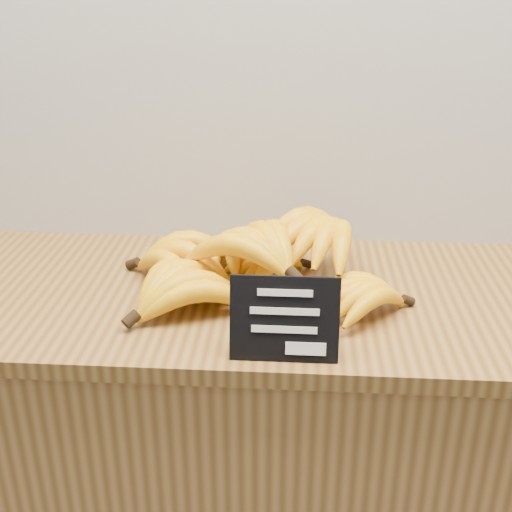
% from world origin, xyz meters
% --- Properties ---
extents(counter, '(1.32, 0.50, 0.90)m').
position_xyz_m(counter, '(0.15, 2.75, 0.45)').
color(counter, '#A17034').
rests_on(counter, ground).
extents(counter_top, '(1.50, 0.54, 0.03)m').
position_xyz_m(counter_top, '(0.15, 2.75, 0.92)').
color(counter_top, olive).
rests_on(counter_top, counter).
extents(chalkboard_sign, '(0.17, 0.04, 0.13)m').
position_xyz_m(chalkboard_sign, '(0.20, 2.53, 1.00)').
color(chalkboard_sign, black).
rests_on(chalkboard_sign, counter_top).
extents(banana_pile, '(0.53, 0.34, 0.13)m').
position_xyz_m(banana_pile, '(0.13, 2.75, 0.98)').
color(banana_pile, '#F5B609').
rests_on(banana_pile, counter_top).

